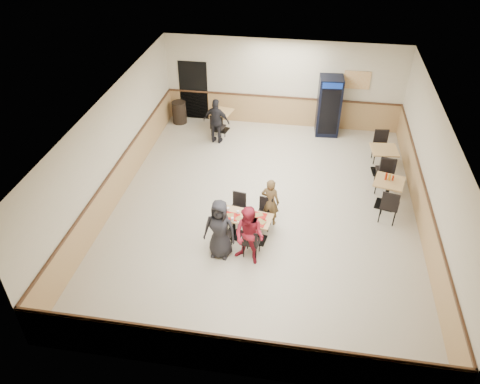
% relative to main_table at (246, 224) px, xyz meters
% --- Properties ---
extents(ground, '(10.00, 10.00, 0.00)m').
position_rel_main_table_xyz_m(ground, '(0.31, 1.22, -0.44)').
color(ground, beige).
rests_on(ground, ground).
extents(room_shell, '(10.00, 10.00, 10.00)m').
position_rel_main_table_xyz_m(room_shell, '(2.08, 3.76, 0.14)').
color(room_shell, silver).
rests_on(room_shell, ground).
extents(main_table, '(1.32, 0.80, 0.66)m').
position_rel_main_table_xyz_m(main_table, '(0.00, 0.00, 0.00)').
color(main_table, black).
rests_on(main_table, ground).
extents(main_chairs, '(1.30, 1.60, 0.84)m').
position_rel_main_table_xyz_m(main_chairs, '(-0.04, 0.01, -0.02)').
color(main_chairs, black).
rests_on(main_chairs, ground).
extents(diner_woman_left, '(0.79, 0.56, 1.54)m').
position_rel_main_table_xyz_m(diner_woman_left, '(-0.51, -0.68, 0.33)').
color(diner_woman_left, black).
rests_on(diner_woman_left, ground).
extents(diner_woman_right, '(0.89, 0.80, 1.51)m').
position_rel_main_table_xyz_m(diner_woman_right, '(0.19, -0.79, 0.32)').
color(diner_woman_right, maroon).
rests_on(diner_woman_right, ground).
extents(diner_man_opposite, '(0.54, 0.41, 1.32)m').
position_rel_main_table_xyz_m(diner_man_opposite, '(0.51, 0.68, 0.22)').
color(diner_man_opposite, brown).
rests_on(diner_man_opposite, ground).
extents(lone_diner, '(0.94, 0.51, 1.51)m').
position_rel_main_table_xyz_m(lone_diner, '(-1.66, 4.59, 0.32)').
color(lone_diner, black).
rests_on(lone_diner, ground).
extents(tabletop_clutter, '(1.10, 0.59, 0.12)m').
position_rel_main_table_xyz_m(tabletop_clutter, '(-0.02, -0.05, 0.24)').
color(tabletop_clutter, '#AB100B').
rests_on(tabletop_clutter, main_table).
extents(side_table_near, '(0.91, 0.91, 0.80)m').
position_rel_main_table_xyz_m(side_table_near, '(3.51, 1.90, 0.09)').
color(side_table_near, black).
rests_on(side_table_near, ground).
extents(side_table_near_chair_south, '(0.57, 0.57, 1.01)m').
position_rel_main_table_xyz_m(side_table_near_chair_south, '(3.51, 1.26, 0.07)').
color(side_table_near_chair_south, black).
rests_on(side_table_near_chair_south, ground).
extents(side_table_near_chair_north, '(0.57, 0.57, 1.01)m').
position_rel_main_table_xyz_m(side_table_near_chair_north, '(3.51, 2.54, 0.07)').
color(side_table_near_chair_north, black).
rests_on(side_table_near_chair_north, ground).
extents(side_table_far, '(0.82, 0.82, 0.80)m').
position_rel_main_table_xyz_m(side_table_far, '(3.53, 3.56, 0.09)').
color(side_table_far, black).
rests_on(side_table_far, ground).
extents(side_table_far_chair_south, '(0.51, 0.51, 1.02)m').
position_rel_main_table_xyz_m(side_table_far_chair_south, '(3.53, 2.92, 0.07)').
color(side_table_far_chair_south, black).
rests_on(side_table_far_chair_south, ground).
extents(side_table_far_chair_north, '(0.51, 0.51, 1.02)m').
position_rel_main_table_xyz_m(side_table_far_chair_north, '(3.53, 4.20, 0.07)').
color(side_table_far_chair_north, black).
rests_on(side_table_far_chair_north, ground).
extents(condiment_caddy, '(0.23, 0.06, 0.20)m').
position_rel_main_table_xyz_m(condiment_caddy, '(3.48, 1.95, 0.45)').
color(condiment_caddy, '#A4250B').
rests_on(condiment_caddy, side_table_near).
extents(back_table, '(0.81, 0.81, 0.73)m').
position_rel_main_table_xyz_m(back_table, '(-1.66, 5.42, 0.04)').
color(back_table, black).
rests_on(back_table, ground).
extents(back_table_chair_lone, '(0.51, 0.51, 0.92)m').
position_rel_main_table_xyz_m(back_table_chair_lone, '(-1.66, 4.84, 0.02)').
color(back_table_chair_lone, black).
rests_on(back_table_chair_lone, ground).
extents(pepsi_cooler, '(0.80, 0.81, 1.99)m').
position_rel_main_table_xyz_m(pepsi_cooler, '(1.89, 5.81, 0.55)').
color(pepsi_cooler, black).
rests_on(pepsi_cooler, ground).
extents(trash_bin, '(0.49, 0.49, 0.78)m').
position_rel_main_table_xyz_m(trash_bin, '(-3.24, 5.77, -0.05)').
color(trash_bin, black).
rests_on(trash_bin, ground).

